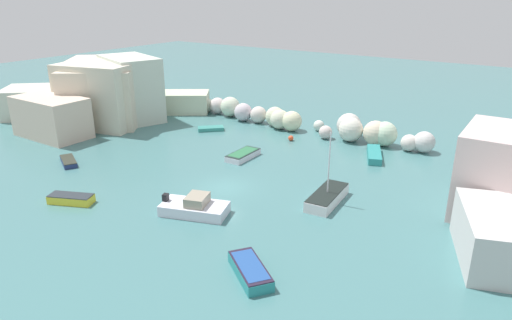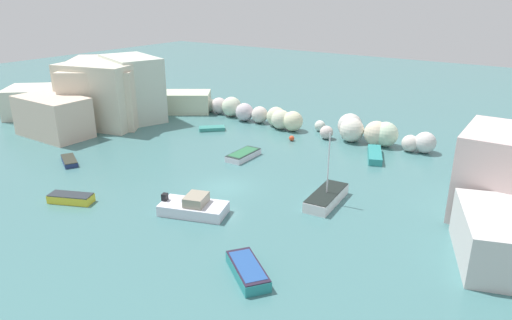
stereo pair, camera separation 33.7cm
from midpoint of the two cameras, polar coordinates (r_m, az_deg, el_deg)
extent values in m
plane|color=#447879|center=(36.98, -4.09, -3.42)|extent=(160.00, 160.00, 0.00)
cube|color=beige|center=(58.90, -19.14, 8.17)|extent=(10.12, 10.46, 7.16)
cube|color=beige|center=(56.34, -18.30, 7.76)|extent=(10.05, 9.26, 7.16)
cube|color=beige|center=(63.71, -25.44, 6.51)|extent=(9.63, 9.51, 3.56)
cube|color=silver|center=(57.78, -15.28, 8.52)|extent=(9.38, 7.40, 7.47)
cube|color=beige|center=(56.11, -18.60, 7.36)|extent=(10.39, 10.07, 6.55)
cube|color=beige|center=(60.42, -9.22, 7.06)|extent=(7.75, 7.10, 2.53)
cube|color=beige|center=(53.80, -24.08, 4.85)|extent=(8.14, 4.43, 4.25)
cube|color=beige|center=(35.70, 28.21, -1.53)|extent=(5.86, 6.77, 6.08)
sphere|color=silver|center=(59.97, -6.07, 6.72)|extent=(1.73, 1.73, 1.73)
sphere|color=beige|center=(59.02, -4.91, 6.69)|extent=(2.04, 2.04, 2.04)
sphere|color=silver|center=(57.58, -3.37, 6.58)|extent=(2.42, 2.42, 2.42)
sphere|color=beige|center=(57.02, -2.02, 5.85)|extent=(1.24, 1.24, 1.24)
sphere|color=silver|center=(55.48, -1.76, 5.93)|extent=(2.14, 2.14, 2.14)
sphere|color=beige|center=(54.63, 0.13, 5.61)|extent=(1.96, 1.96, 1.96)
sphere|color=beige|center=(53.38, 2.18, 5.38)|extent=(2.22, 2.22, 2.22)
sphere|color=beige|center=(52.21, 2.78, 5.03)|extent=(2.21, 2.21, 2.21)
sphere|color=beige|center=(51.55, 4.26, 4.81)|extent=(2.23, 2.23, 2.23)
sphere|color=silver|center=(51.97, 7.58, 4.23)|extent=(1.21, 1.21, 1.21)
sphere|color=beige|center=(49.28, 8.37, 3.42)|extent=(1.41, 1.41, 1.41)
sphere|color=silver|center=(50.11, 11.19, 4.22)|extent=(2.57, 2.57, 2.57)
sphere|color=silver|center=(48.68, 11.42, 3.69)|extent=(2.50, 2.50, 2.50)
sphere|color=beige|center=(48.14, 14.32, 3.25)|extent=(2.49, 2.49, 2.49)
sphere|color=beige|center=(48.03, 15.38, 3.12)|extent=(2.50, 2.50, 2.50)
sphere|color=silver|center=(47.30, 18.17, 2.02)|extent=(1.64, 1.64, 1.64)
sphere|color=silver|center=(47.32, 19.83, 2.10)|extent=(2.06, 2.06, 2.06)
sphere|color=#E04C28|center=(48.30, 4.12, 2.71)|extent=(0.56, 0.56, 0.56)
cube|color=white|center=(34.63, 8.49, -4.60)|extent=(2.13, 4.94, 0.79)
cube|color=black|center=(34.45, 8.52, -3.96)|extent=(2.09, 4.85, 0.06)
cylinder|color=silver|center=(33.59, 8.72, -0.38)|extent=(0.10, 0.10, 4.65)
cube|color=yellow|center=(36.90, -22.08, -4.51)|extent=(3.46, 2.39, 0.59)
cube|color=#282F35|center=(36.77, -22.15, -4.05)|extent=(3.39, 2.34, 0.06)
cube|color=navy|center=(45.18, -22.31, -0.18)|extent=(3.23, 2.38, 0.40)
cube|color=#2E3026|center=(45.11, -22.35, 0.09)|extent=(3.17, 2.33, 0.06)
cube|color=silver|center=(32.88, -7.89, -5.99)|extent=(5.10, 3.61, 0.77)
cube|color=#9E937F|center=(32.49, -7.57, -4.90)|extent=(1.88, 2.11, 0.67)
cube|color=black|center=(33.46, -11.37, -4.53)|extent=(0.48, 0.53, 0.50)
cube|color=teal|center=(44.56, 14.15, 0.65)|extent=(2.79, 4.51, 0.64)
cube|color=silver|center=(43.21, -1.83, 0.57)|extent=(1.67, 3.78, 0.52)
cube|color=#22322E|center=(43.12, -1.83, 0.93)|extent=(1.63, 3.71, 0.06)
cube|color=#2D7047|center=(43.11, -1.83, 0.95)|extent=(1.42, 3.22, 0.08)
cube|color=teal|center=(26.09, -1.11, -13.54)|extent=(3.84, 3.36, 0.63)
cube|color=#271D30|center=(25.90, -1.11, -12.91)|extent=(3.77, 3.29, 0.06)
cube|color=#234C93|center=(25.90, -1.11, -12.89)|extent=(3.27, 2.86, 0.08)
cube|color=teal|center=(52.07, -5.78, 3.87)|extent=(2.92, 2.89, 0.41)
camera|label=1|loc=(0.17, -90.24, -0.09)|focal=32.44mm
camera|label=2|loc=(0.17, 89.76, 0.09)|focal=32.44mm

